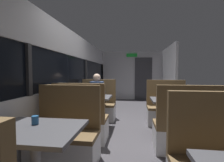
{
  "coord_description": "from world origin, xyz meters",
  "views": [
    {
      "loc": [
        0.06,
        -3.51,
        1.28
      ],
      "look_at": [
        -0.58,
        1.37,
        1.03
      ],
      "focal_mm": 25.46,
      "sensor_mm": 36.0,
      "label": 1
    }
  ],
  "objects_px": {
    "dining_table_near_window": "(35,138)",
    "seated_passenger": "(97,100)",
    "bench_rear_aisle_facing_entry": "(167,111)",
    "dining_table_mid_window": "(91,101)",
    "coffee_cup_primary": "(35,120)",
    "dining_table_rear_aisle": "(174,104)",
    "bench_rear_aisle_facing_end": "(185,132)",
    "bench_mid_window_facing_entry": "(98,107)",
    "bench_near_window_facing_entry": "(65,139)",
    "bench_mid_window_facing_end": "(82,123)"
  },
  "relations": [
    {
      "from": "dining_table_near_window",
      "to": "seated_passenger",
      "type": "height_order",
      "value": "seated_passenger"
    },
    {
      "from": "dining_table_near_window",
      "to": "bench_rear_aisle_facing_entry",
      "type": "height_order",
      "value": "bench_rear_aisle_facing_entry"
    },
    {
      "from": "dining_table_mid_window",
      "to": "coffee_cup_primary",
      "type": "distance_m",
      "value": 2.02
    },
    {
      "from": "dining_table_rear_aisle",
      "to": "seated_passenger",
      "type": "relative_size",
      "value": 0.71
    },
    {
      "from": "dining_table_mid_window",
      "to": "coffee_cup_primary",
      "type": "xyz_separation_m",
      "value": [
        -0.06,
        -2.02,
        0.15
      ]
    },
    {
      "from": "bench_rear_aisle_facing_end",
      "to": "seated_passenger",
      "type": "height_order",
      "value": "seated_passenger"
    },
    {
      "from": "seated_passenger",
      "to": "coffee_cup_primary",
      "type": "xyz_separation_m",
      "value": [
        -0.06,
        -2.64,
        0.25
      ]
    },
    {
      "from": "bench_rear_aisle_facing_entry",
      "to": "dining_table_rear_aisle",
      "type": "bearing_deg",
      "value": -90.0
    },
    {
      "from": "dining_table_mid_window",
      "to": "bench_mid_window_facing_entry",
      "type": "bearing_deg",
      "value": 90.0
    },
    {
      "from": "dining_table_near_window",
      "to": "coffee_cup_primary",
      "type": "distance_m",
      "value": 0.19
    },
    {
      "from": "dining_table_mid_window",
      "to": "bench_rear_aisle_facing_entry",
      "type": "distance_m",
      "value": 1.88
    },
    {
      "from": "bench_rear_aisle_facing_end",
      "to": "bench_near_window_facing_entry",
      "type": "bearing_deg",
      "value": -163.64
    },
    {
      "from": "dining_table_rear_aisle",
      "to": "coffee_cup_primary",
      "type": "relative_size",
      "value": 10.0
    },
    {
      "from": "bench_near_window_facing_entry",
      "to": "seated_passenger",
      "type": "xyz_separation_m",
      "value": [
        0.0,
        2.05,
        0.21
      ]
    },
    {
      "from": "bench_near_window_facing_entry",
      "to": "coffee_cup_primary",
      "type": "distance_m",
      "value": 0.75
    },
    {
      "from": "coffee_cup_primary",
      "to": "seated_passenger",
      "type": "bearing_deg",
      "value": 88.6
    },
    {
      "from": "dining_table_near_window",
      "to": "coffee_cup_primary",
      "type": "relative_size",
      "value": 10.0
    },
    {
      "from": "bench_near_window_facing_entry",
      "to": "dining_table_near_window",
      "type": "bearing_deg",
      "value": -90.0
    },
    {
      "from": "dining_table_near_window",
      "to": "bench_rear_aisle_facing_end",
      "type": "bearing_deg",
      "value": 34.39
    },
    {
      "from": "bench_near_window_facing_entry",
      "to": "bench_rear_aisle_facing_entry",
      "type": "xyz_separation_m",
      "value": [
        1.79,
        1.92,
        0.0
      ]
    },
    {
      "from": "seated_passenger",
      "to": "bench_mid_window_facing_entry",
      "type": "bearing_deg",
      "value": 90.0
    },
    {
      "from": "dining_table_rear_aisle",
      "to": "coffee_cup_primary",
      "type": "bearing_deg",
      "value": -135.6
    },
    {
      "from": "dining_table_near_window",
      "to": "seated_passenger",
      "type": "relative_size",
      "value": 0.71
    },
    {
      "from": "bench_mid_window_facing_end",
      "to": "seated_passenger",
      "type": "xyz_separation_m",
      "value": [
        0.0,
        1.33,
        0.21
      ]
    },
    {
      "from": "dining_table_near_window",
      "to": "bench_near_window_facing_entry",
      "type": "xyz_separation_m",
      "value": [
        0.0,
        0.7,
        -0.31
      ]
    },
    {
      "from": "dining_table_near_window",
      "to": "bench_rear_aisle_facing_end",
      "type": "xyz_separation_m",
      "value": [
        1.79,
        1.22,
        -0.31
      ]
    },
    {
      "from": "dining_table_rear_aisle",
      "to": "coffee_cup_primary",
      "type": "height_order",
      "value": "coffee_cup_primary"
    },
    {
      "from": "bench_mid_window_facing_entry",
      "to": "bench_rear_aisle_facing_entry",
      "type": "xyz_separation_m",
      "value": [
        1.79,
        -0.2,
        0.0
      ]
    },
    {
      "from": "bench_near_window_facing_entry",
      "to": "seated_passenger",
      "type": "bearing_deg",
      "value": 90.0
    },
    {
      "from": "dining_table_rear_aisle",
      "to": "bench_mid_window_facing_end",
      "type": "bearing_deg",
      "value": -164.41
    },
    {
      "from": "bench_mid_window_facing_end",
      "to": "bench_rear_aisle_facing_end",
      "type": "relative_size",
      "value": 1.0
    },
    {
      "from": "seated_passenger",
      "to": "coffee_cup_primary",
      "type": "relative_size",
      "value": 14.0
    },
    {
      "from": "dining_table_rear_aisle",
      "to": "bench_rear_aisle_facing_end",
      "type": "relative_size",
      "value": 0.82
    },
    {
      "from": "dining_table_near_window",
      "to": "coffee_cup_primary",
      "type": "bearing_deg",
      "value": 121.01
    },
    {
      "from": "dining_table_rear_aisle",
      "to": "bench_near_window_facing_entry",
      "type": "bearing_deg",
      "value": -145.61
    },
    {
      "from": "bench_near_window_facing_entry",
      "to": "dining_table_rear_aisle",
      "type": "distance_m",
      "value": 2.19
    },
    {
      "from": "dining_table_mid_window",
      "to": "dining_table_rear_aisle",
      "type": "relative_size",
      "value": 1.0
    },
    {
      "from": "bench_mid_window_facing_end",
      "to": "coffee_cup_primary",
      "type": "height_order",
      "value": "bench_mid_window_facing_end"
    },
    {
      "from": "dining_table_mid_window",
      "to": "seated_passenger",
      "type": "xyz_separation_m",
      "value": [
        0.0,
        0.63,
        -0.1
      ]
    },
    {
      "from": "bench_mid_window_facing_end",
      "to": "dining_table_near_window",
      "type": "bearing_deg",
      "value": -90.0
    },
    {
      "from": "dining_table_rear_aisle",
      "to": "bench_rear_aisle_facing_entry",
      "type": "height_order",
      "value": "bench_rear_aisle_facing_entry"
    },
    {
      "from": "dining_table_mid_window",
      "to": "seated_passenger",
      "type": "bearing_deg",
      "value": 90.0
    },
    {
      "from": "bench_mid_window_facing_end",
      "to": "coffee_cup_primary",
      "type": "relative_size",
      "value": 12.22
    },
    {
      "from": "bench_mid_window_facing_entry",
      "to": "bench_rear_aisle_facing_end",
      "type": "height_order",
      "value": "same"
    },
    {
      "from": "dining_table_mid_window",
      "to": "coffee_cup_primary",
      "type": "bearing_deg",
      "value": -91.84
    },
    {
      "from": "dining_table_rear_aisle",
      "to": "seated_passenger",
      "type": "bearing_deg",
      "value": 155.2
    },
    {
      "from": "seated_passenger",
      "to": "bench_near_window_facing_entry",
      "type": "bearing_deg",
      "value": -90.0
    },
    {
      "from": "bench_mid_window_facing_entry",
      "to": "seated_passenger",
      "type": "xyz_separation_m",
      "value": [
        0.0,
        -0.07,
        0.21
      ]
    },
    {
      "from": "dining_table_rear_aisle",
      "to": "bench_rear_aisle_facing_end",
      "type": "height_order",
      "value": "bench_rear_aisle_facing_end"
    },
    {
      "from": "seated_passenger",
      "to": "dining_table_rear_aisle",
      "type": "bearing_deg",
      "value": -24.8
    }
  ]
}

